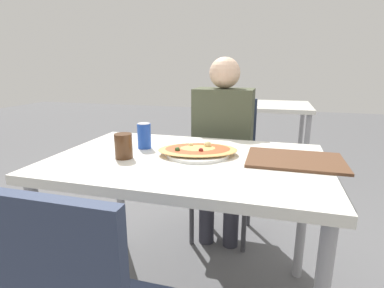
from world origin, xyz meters
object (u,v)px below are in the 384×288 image
person_seated (223,139)px  soda_can (144,136)px  drink_glass (124,146)px  pizza_main (198,151)px  chair_far_seated (225,161)px  dining_table (188,175)px

person_seated → soda_can: size_ratio=9.63×
drink_glass → pizza_main: bearing=23.9°
chair_far_seated → drink_glass: bearing=68.1°
dining_table → soda_can: bearing=158.5°
dining_table → drink_glass: drink_glass is taller
drink_glass → chair_far_seated: bearing=68.1°
dining_table → person_seated: (0.05, 0.61, 0.03)m
person_seated → pizza_main: size_ratio=2.91×
pizza_main → drink_glass: drink_glass is taller
person_seated → drink_glass: person_seated is taller
drink_glass → person_seated: bearing=64.8°
pizza_main → chair_far_seated: bearing=88.2°
person_seated → soda_can: 0.61m
dining_table → soda_can: soda_can is taller
dining_table → pizza_main: size_ratio=2.90×
person_seated → drink_glass: size_ratio=10.95×
chair_far_seated → pizza_main: 0.72m
dining_table → pizza_main: (0.03, 0.06, 0.10)m
pizza_main → person_seated: bearing=87.8°
pizza_main → drink_glass: (-0.30, -0.13, 0.04)m
dining_table → chair_far_seated: size_ratio=1.28×
dining_table → chair_far_seated: chair_far_seated is taller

